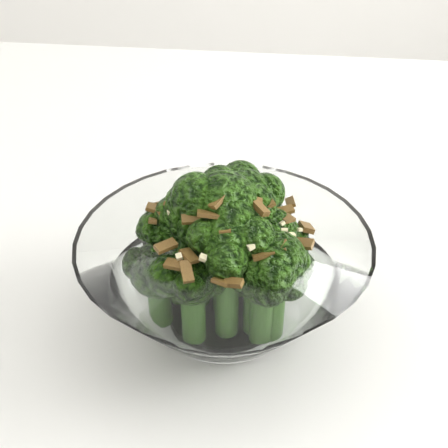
{
  "coord_description": "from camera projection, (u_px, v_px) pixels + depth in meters",
  "views": [
    {
      "loc": [
        -0.08,
        -0.29,
        1.06
      ],
      "look_at": [
        -0.05,
        0.02,
        0.83
      ],
      "focal_mm": 50.0,
      "sensor_mm": 36.0,
      "label": 1
    }
  ],
  "objects": [
    {
      "name": "table",
      "position": [
        321.0,
        281.0,
        0.57
      ],
      "size": [
        1.34,
        1.02,
        0.75
      ],
      "color": "white",
      "rests_on": "ground"
    },
    {
      "name": "broccoli_dish",
      "position": [
        225.0,
        268.0,
        0.41
      ],
      "size": [
        0.19,
        0.19,
        0.12
      ],
      "color": "white",
      "rests_on": "table"
    }
  ]
}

